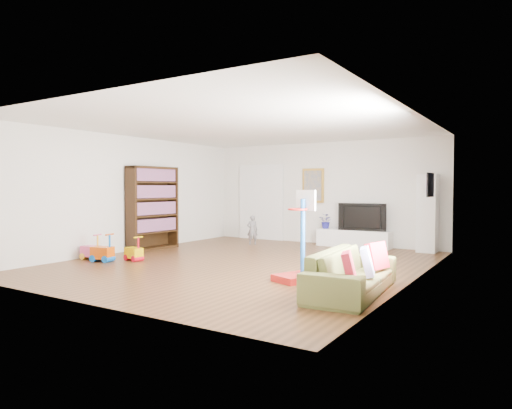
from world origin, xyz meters
The scene contains 25 objects.
floor centered at (0.00, 0.00, 0.00)m, with size 6.50×7.50×0.00m, color brown.
ceiling centered at (0.00, 0.00, 2.70)m, with size 6.50×7.50×0.00m, color white.
wall_back centered at (0.00, 3.75, 1.35)m, with size 6.50×0.00×2.70m, color silver.
wall_front centered at (0.00, -3.75, 1.35)m, with size 6.50×0.00×2.70m, color white.
wall_left centered at (-3.25, 0.00, 1.35)m, with size 0.00×7.50×2.70m, color white.
wall_right centered at (3.25, 0.00, 1.35)m, with size 0.00×7.50×2.70m, color white.
navy_accent centered at (3.23, 1.40, 1.85)m, with size 0.01×3.20×1.70m, color black.
olive_wainscot centered at (3.23, 1.40, 0.50)m, with size 0.01×3.20×1.00m, color brown.
doorway centered at (-1.90, 3.71, 1.05)m, with size 1.45×0.06×2.10m, color white.
painting_back centered at (-0.25, 3.71, 1.55)m, with size 0.62×0.06×0.92m, color gold.
artwork_right centered at (3.17, 1.60, 1.55)m, with size 0.04×0.56×0.46m, color #7F3F8C.
media_console centered at (0.99, 3.47, 0.22)m, with size 1.84×0.46×0.43m, color white.
tall_cabinet centered at (2.75, 3.49, 0.90)m, with size 0.42×0.42×1.80m, color white.
bookshelf centered at (-2.98, 0.47, 1.00)m, with size 0.36×1.37×2.00m, color black.
sofa centered at (2.72, -1.40, 0.31)m, with size 2.09×0.82×0.61m, color #636934.
basketball_hoop centered at (1.65, -1.06, 0.74)m, with size 0.51×0.61×1.47m, color #B41A16.
ride_on_yellow centered at (-2.08, -0.99, 0.25)m, with size 0.38×0.23×0.50m, color #E4B400.
ride_on_orange centered at (-2.53, -1.41, 0.28)m, with size 0.43×0.26×0.57m, color #CA4805.
ride_on_pink centered at (-2.98, -1.32, 0.26)m, with size 0.39×0.24×0.53m, color #E14A84.
child centered at (-1.43, 2.51, 0.38)m, with size 0.28×0.18×0.77m, color slate.
tv centered at (1.22, 3.48, 0.77)m, with size 1.18×0.16×0.68m, color black.
vase_plant centered at (0.24, 3.48, 0.62)m, with size 0.35×0.30×0.39m, color navy.
pillow_left centered at (2.89, -1.98, 0.48)m, with size 0.10×0.39×0.39m, color #B92237.
pillow_center centered at (2.95, -1.42, 0.48)m, with size 0.10×0.39×0.39m, color silver.
pillow_right centered at (2.90, -0.83, 0.48)m, with size 0.11×0.40×0.40m, color red.
Camera 1 is at (4.95, -7.53, 1.51)m, focal length 32.00 mm.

